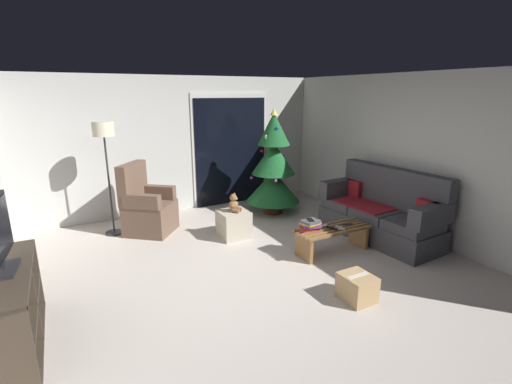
% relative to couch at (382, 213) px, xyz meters
% --- Properties ---
extents(ground_plane, '(7.00, 7.00, 0.00)m').
position_rel_couch_xyz_m(ground_plane, '(-2.32, -0.15, -0.40)').
color(ground_plane, '#BCB2A8').
extents(wall_back, '(5.72, 0.12, 2.50)m').
position_rel_couch_xyz_m(wall_back, '(-2.32, 2.91, 0.85)').
color(wall_back, beige).
rests_on(wall_back, ground).
extents(wall_right, '(0.12, 6.00, 2.50)m').
position_rel_couch_xyz_m(wall_right, '(0.54, -0.15, 0.85)').
color(wall_right, beige).
rests_on(wall_right, ground).
extents(patio_door_frame, '(1.60, 0.02, 2.20)m').
position_rel_couch_xyz_m(patio_door_frame, '(-1.26, 2.83, 0.70)').
color(patio_door_frame, silver).
rests_on(patio_door_frame, ground).
extents(patio_door_glass, '(1.50, 0.02, 2.10)m').
position_rel_couch_xyz_m(patio_door_glass, '(-1.26, 2.82, 0.65)').
color(patio_door_glass, black).
rests_on(patio_door_glass, ground).
extents(couch, '(0.88, 1.98, 1.08)m').
position_rel_couch_xyz_m(couch, '(0.00, 0.00, 0.00)').
color(couch, '#3D3D42').
rests_on(couch, ground).
extents(coffee_table, '(1.10, 0.40, 0.37)m').
position_rel_couch_xyz_m(coffee_table, '(-1.03, -0.09, -0.15)').
color(coffee_table, olive).
rests_on(coffee_table, ground).
extents(remote_white, '(0.16, 0.06, 0.02)m').
position_rel_couch_xyz_m(remote_white, '(-1.14, -0.00, -0.02)').
color(remote_white, silver).
rests_on(remote_white, coffee_table).
extents(remote_graphite, '(0.16, 0.11, 0.02)m').
position_rel_couch_xyz_m(remote_graphite, '(-0.78, -0.10, -0.02)').
color(remote_graphite, '#333338').
rests_on(remote_graphite, coffee_table).
extents(remote_black, '(0.09, 0.16, 0.02)m').
position_rel_couch_xyz_m(remote_black, '(-1.08, -0.12, -0.02)').
color(remote_black, black).
rests_on(remote_black, coffee_table).
extents(remote_silver, '(0.07, 0.16, 0.02)m').
position_rel_couch_xyz_m(remote_silver, '(-0.97, -0.17, -0.02)').
color(remote_silver, '#ADADB2').
rests_on(remote_silver, coffee_table).
extents(book_stack, '(0.30, 0.25, 0.15)m').
position_rel_couch_xyz_m(book_stack, '(-1.37, -0.01, 0.05)').
color(book_stack, '#A32D28').
rests_on(book_stack, coffee_table).
extents(cell_phone, '(0.11, 0.16, 0.01)m').
position_rel_couch_xyz_m(cell_phone, '(-1.38, -0.02, 0.12)').
color(cell_phone, black).
rests_on(cell_phone, book_stack).
extents(christmas_tree, '(1.01, 1.01, 1.93)m').
position_rel_couch_xyz_m(christmas_tree, '(-0.85, 1.86, 0.46)').
color(christmas_tree, '#4C1E19').
rests_on(christmas_tree, ground).
extents(armchair, '(0.96, 0.96, 1.13)m').
position_rel_couch_xyz_m(armchair, '(-3.15, 1.95, 0.00)').
color(armchair, brown).
rests_on(armchair, ground).
extents(floor_lamp, '(0.32, 0.32, 1.78)m').
position_rel_couch_xyz_m(floor_lamp, '(-3.66, 2.14, 1.11)').
color(floor_lamp, '#2D2D30').
rests_on(floor_lamp, ground).
extents(media_shelf, '(0.40, 1.40, 0.75)m').
position_rel_couch_xyz_m(media_shelf, '(-4.85, -0.43, -0.04)').
color(media_shelf, '#382D23').
rests_on(media_shelf, ground).
extents(ottoman, '(0.44, 0.44, 0.42)m').
position_rel_couch_xyz_m(ottoman, '(-2.02, 1.09, -0.19)').
color(ottoman, '#B2A893').
rests_on(ottoman, ground).
extents(teddy_bear_chestnut, '(0.21, 0.22, 0.29)m').
position_rel_couch_xyz_m(teddy_bear_chestnut, '(-2.01, 1.09, 0.14)').
color(teddy_bear_chestnut, brown).
rests_on(teddy_bear_chestnut, ottoman).
extents(teddy_bear_honey_by_tree, '(0.21, 0.21, 0.29)m').
position_rel_couch_xyz_m(teddy_bear_honey_by_tree, '(-1.62, 1.55, -0.28)').
color(teddy_bear_honey_by_tree, tan).
rests_on(teddy_bear_honey_by_tree, ground).
extents(cardboard_box_taped_mid_floor, '(0.32, 0.36, 0.29)m').
position_rel_couch_xyz_m(cardboard_box_taped_mid_floor, '(-1.60, -1.20, -0.25)').
color(cardboard_box_taped_mid_floor, tan).
rests_on(cardboard_box_taped_mid_floor, ground).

